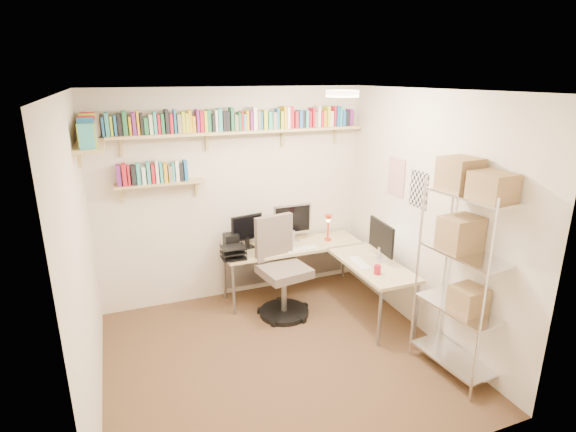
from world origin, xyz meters
The scene contains 6 objects.
ground centered at (0.00, 0.00, 0.00)m, with size 3.20×3.20×0.00m, color #4E3621.
room_shell centered at (0.00, 0.00, 1.55)m, with size 3.24×3.04×2.52m.
wall_shelves centered at (-0.43, 1.30, 2.02)m, with size 3.12×1.09×0.80m.
corner_desk centered at (0.66, 0.97, 0.65)m, with size 1.78×1.67×1.14m.
office_chair centered at (0.33, 0.81, 0.47)m, with size 0.60×0.60×1.12m.
wire_rack centered at (1.42, -0.76, 1.34)m, with size 0.44×0.80×1.97m.
Camera 1 is at (-1.29, -3.52, 2.62)m, focal length 28.00 mm.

